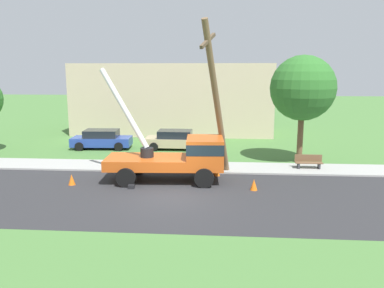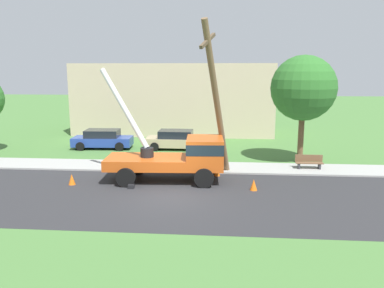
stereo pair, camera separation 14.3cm
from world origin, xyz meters
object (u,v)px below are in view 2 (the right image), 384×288
traffic_cone_curbside (217,171)px  park_bench (309,162)px  utility_truck (180,155)px  traffic_cone_behind (72,179)px  parked_sedan_blue (103,139)px  leaning_utility_pole (217,101)px  traffic_cone_ahead (254,185)px  roadside_tree_far (303,88)px  parked_sedan_tan (176,140)px

traffic_cone_curbside → park_bench: park_bench is taller
utility_truck → traffic_cone_behind: (-5.55, -1.20, -1.13)m
traffic_cone_curbside → parked_sedan_blue: 11.27m
leaning_utility_pole → parked_sedan_blue: bearing=138.4°
traffic_cone_ahead → roadside_tree_far: bearing=61.2°
leaning_utility_pole → parked_sedan_blue: size_ratio=1.86×
parked_sedan_blue → roadside_tree_far: size_ratio=0.66×
utility_truck → traffic_cone_behind: size_ratio=12.29×
traffic_cone_behind → roadside_tree_far: bearing=24.9°
parked_sedan_blue → park_bench: parked_sedan_blue is taller
parked_sedan_tan → parked_sedan_blue: bearing=-178.1°
traffic_cone_ahead → traffic_cone_behind: 9.35m
leaning_utility_pole → traffic_cone_ahead: (1.92, -1.83, -3.99)m
leaning_utility_pole → traffic_cone_curbside: leaning_utility_pole is taller
traffic_cone_behind → parked_sedan_blue: bearing=97.9°
leaning_utility_pole → roadside_tree_far: (5.27, 4.26, 0.46)m
parked_sedan_tan → roadside_tree_far: (8.45, -3.67, 4.02)m
traffic_cone_ahead → parked_sedan_tan: (-5.10, 9.77, 0.43)m
traffic_cone_ahead → traffic_cone_behind: size_ratio=1.00×
traffic_cone_behind → parked_sedan_tan: parked_sedan_tan is taller
utility_truck → traffic_cone_behind: bearing=-167.8°
parked_sedan_blue → traffic_cone_curbside: bearing=-38.8°
traffic_cone_behind → roadside_tree_far: 14.70m
leaning_utility_pole → park_bench: leaning_utility_pole is taller
utility_truck → parked_sedan_tan: size_ratio=1.55×
traffic_cone_curbside → parked_sedan_blue: (-8.78, 7.05, 0.43)m
parked_sedan_blue → traffic_cone_behind: bearing=-82.1°
traffic_cone_curbside → parked_sedan_tan: 7.93m
utility_truck → roadside_tree_far: 9.19m
roadside_tree_far → utility_truck: bearing=-146.6°
utility_truck → traffic_cone_curbside: size_ratio=12.29×
traffic_cone_ahead → traffic_cone_behind: same height
traffic_cone_ahead → leaning_utility_pole: bearing=136.4°
roadside_tree_far → parked_sedan_tan: bearing=156.5°
utility_truck → parked_sedan_tan: 8.51m
traffic_cone_ahead → traffic_cone_curbside: same height
parked_sedan_blue → parked_sedan_tan: 5.55m
traffic_cone_behind → roadside_tree_far: roadside_tree_far is taller
parked_sedan_blue → roadside_tree_far: roadside_tree_far is taller
traffic_cone_curbside → roadside_tree_far: (5.22, 3.56, 4.46)m
traffic_cone_behind → traffic_cone_curbside: 7.84m
utility_truck → roadside_tree_far: size_ratio=1.01×
leaning_utility_pole → parked_sedan_tan: size_ratio=1.89×
utility_truck → traffic_cone_curbside: 2.51m
traffic_cone_behind → park_bench: 13.54m
leaning_utility_pole → parked_sedan_tan: leaning_utility_pole is taller
parked_sedan_tan → roadside_tree_far: size_ratio=0.65×
parked_sedan_blue → roadside_tree_far: 14.98m
traffic_cone_ahead → parked_sedan_tan: parked_sedan_tan is taller
traffic_cone_ahead → parked_sedan_blue: size_ratio=0.12×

